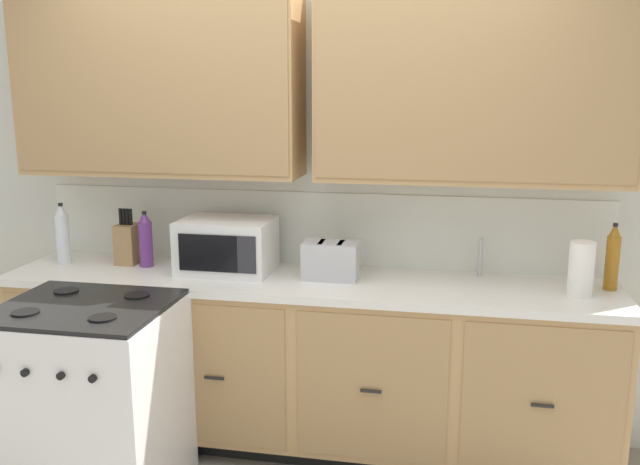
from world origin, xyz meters
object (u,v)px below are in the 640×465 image
Objects in this scene: bottle_clear at (63,234)px; bottle_violet at (146,240)px; microwave at (227,245)px; paper_towel_roll at (581,269)px; stove_range at (91,402)px; knife_block at (128,243)px; bottle_amber at (613,257)px; toaster at (331,260)px.

bottle_violet is at bearing 2.91° from bottle_clear.
bottle_violet reaches higher than microwave.
paper_towel_roll is 0.85× the size of bottle_violet.
paper_towel_roll is at bearing 14.87° from stove_range.
stove_range is at bearing -122.80° from microwave.
bottle_violet is (-2.23, 0.11, 0.02)m from paper_towel_roll.
stove_range is 0.93m from bottle_violet.
bottle_amber is (2.51, -0.02, 0.04)m from knife_block.
knife_block reaches higher than toaster.
toaster is at bearing -177.35° from bottle_amber.
stove_range is 3.65× the size of paper_towel_roll.
stove_range is 1.33m from toaster.
toaster is at bearing -3.05° from microwave.
knife_block is 1.19× the size of paper_towel_roll.
microwave is 1.55× the size of knife_block.
bottle_clear is at bearing -179.02° from bottle_amber.
knife_block is at bearing 176.27° from paper_towel_roll.
stove_range is at bearing -53.61° from bottle_clear.
paper_towel_roll is at bearing -3.52° from toaster.
stove_range is at bearing -146.82° from toaster.
bottle_violet is 0.90× the size of bottle_clear.
bottle_clear is (-1.50, 0.01, 0.07)m from toaster.
bottle_violet is at bearing 179.00° from microwave.
microwave is at bearing -179.02° from bottle_amber.
knife_block is at bearing 176.06° from toaster.
microwave is 1.57× the size of bottle_violet.
knife_block reaches higher than paper_towel_roll.
knife_block is at bearing 10.57° from bottle_clear.
bottle_clear is (-2.70, 0.09, 0.03)m from paper_towel_roll.
toaster is at bearing -2.12° from bottle_violet.
paper_towel_roll reaches higher than stove_range.
stove_range is 3.39× the size of toaster.
paper_towel_roll is at bearing -3.73° from knife_block.
bottle_clear is at bearing -177.09° from bottle_violet.
knife_block reaches higher than bottle_violet.
bottle_violet is 0.48m from bottle_clear.
microwave is at bearing 57.20° from stove_range.
toaster is 0.92× the size of bottle_violet.
bottle_violet is 0.93× the size of bottle_amber.
bottle_amber is at bearing 0.98° from bottle_clear.
paper_towel_roll is (1.20, -0.07, 0.03)m from toaster.
bottle_amber is (2.39, 0.02, 0.01)m from bottle_violet.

